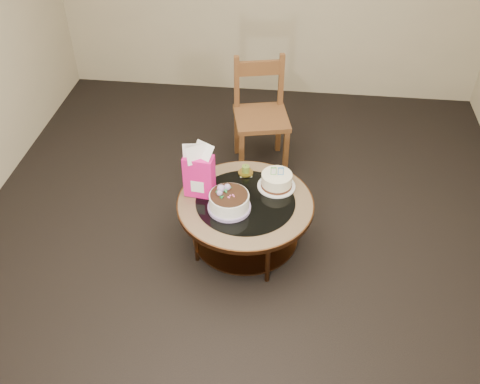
# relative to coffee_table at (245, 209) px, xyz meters

# --- Properties ---
(ground) EXTENTS (5.00, 5.00, 0.00)m
(ground) POSITION_rel_coffee_table_xyz_m (-0.00, 0.00, -0.38)
(ground) COLOR black
(ground) RESTS_ON ground
(room_walls) EXTENTS (4.52, 5.02, 2.61)m
(room_walls) POSITION_rel_coffee_table_xyz_m (-0.00, 0.00, 1.16)
(room_walls) COLOR tan
(room_walls) RESTS_ON ground
(coffee_table) EXTENTS (1.02, 1.02, 0.46)m
(coffee_table) POSITION_rel_coffee_table_xyz_m (0.00, 0.00, 0.00)
(coffee_table) COLOR #5B331A
(coffee_table) RESTS_ON ground
(decorated_cake) EXTENTS (0.32, 0.32, 0.18)m
(decorated_cake) POSITION_rel_coffee_table_xyz_m (-0.11, -0.10, 0.14)
(decorated_cake) COLOR #9F86BE
(decorated_cake) RESTS_ON coffee_table
(cream_cake) EXTENTS (0.29, 0.29, 0.18)m
(cream_cake) POSITION_rel_coffee_table_xyz_m (0.22, 0.20, 0.14)
(cream_cake) COLOR white
(cream_cake) RESTS_ON coffee_table
(gift_bag) EXTENTS (0.23, 0.18, 0.43)m
(gift_bag) POSITION_rel_coffee_table_xyz_m (-0.35, 0.05, 0.29)
(gift_bag) COLOR #F11692
(gift_bag) RESTS_ON coffee_table
(pillar_candle) EXTENTS (0.12, 0.12, 0.09)m
(pillar_candle) POSITION_rel_coffee_table_xyz_m (-0.03, 0.32, 0.11)
(pillar_candle) COLOR #CEB155
(pillar_candle) RESTS_ON coffee_table
(dining_chair) EXTENTS (0.56, 0.56, 1.01)m
(dining_chair) POSITION_rel_coffee_table_xyz_m (0.02, 1.13, 0.13)
(dining_chair) COLOR brown
(dining_chair) RESTS_ON ground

